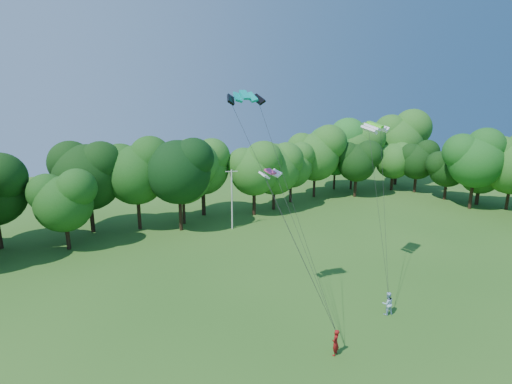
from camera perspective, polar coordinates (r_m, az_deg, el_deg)
utility_pole at (r=49.66m, az=-3.47°, el=-0.98°), size 1.45×0.60×7.59m
kite_flyer_left at (r=28.32m, az=11.29°, el=-20.33°), size 0.79×0.69×1.82m
kite_flyer_right at (r=33.60m, az=18.28°, el=-14.87°), size 1.08×0.96×1.86m
kite_teal at (r=27.48m, az=-1.63°, el=13.70°), size 2.62×1.52×0.65m
kite_green at (r=36.56m, az=16.69°, el=9.22°), size 3.36×2.30×0.56m
kite_pink at (r=30.42m, az=2.04°, el=2.95°), size 1.87×1.08×0.36m
tree_back_center at (r=49.12m, az=-11.03°, el=3.22°), size 8.55×8.55×12.44m
tree_back_east at (r=71.09m, az=11.37°, el=6.93°), size 9.14×9.14×13.29m
tree_flank_east at (r=65.80m, az=28.92°, el=4.18°), size 8.24×8.24×11.99m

